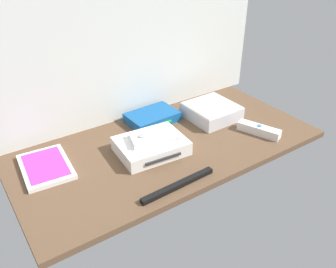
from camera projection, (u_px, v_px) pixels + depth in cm
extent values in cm
cube|color=brown|center=(168.00, 147.00, 117.82)|extent=(100.00, 48.00, 2.00)
cube|color=silver|center=(127.00, 30.00, 118.19)|extent=(110.00, 1.20, 64.00)
cube|color=white|center=(151.00, 146.00, 112.50)|extent=(22.24, 17.66, 4.40)
cube|color=#2D2D2D|center=(163.00, 159.00, 106.39)|extent=(12.01, 1.58, 0.80)
cube|color=silver|center=(211.00, 112.00, 131.93)|extent=(17.27, 17.27, 5.00)
cube|color=silver|center=(212.00, 105.00, 130.56)|extent=(16.58, 16.58, 0.30)
cube|color=white|center=(46.00, 167.00, 105.48)|extent=(15.10, 20.04, 1.40)
cube|color=#B233B2|center=(45.00, 165.00, 105.08)|extent=(12.44, 17.19, 0.16)
cube|color=#145193|center=(152.00, 117.00, 129.93)|extent=(18.49, 12.74, 3.40)
cube|color=#19D833|center=(162.00, 124.00, 125.67)|extent=(8.01, 0.73, 0.60)
cube|color=white|center=(259.00, 130.00, 122.40)|extent=(8.78, 15.09, 3.00)
cylinder|color=#387FDB|center=(259.00, 126.00, 121.53)|extent=(1.40, 1.40, 0.40)
cube|color=white|center=(154.00, 137.00, 110.78)|extent=(16.06, 11.69, 2.00)
cylinder|color=#99999E|center=(141.00, 136.00, 109.10)|extent=(2.48, 2.48, 0.40)
cube|color=black|center=(178.00, 185.00, 98.23)|extent=(24.05, 2.61, 1.40)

